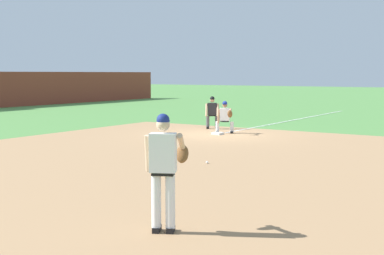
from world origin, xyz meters
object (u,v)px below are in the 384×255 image
(umpire, at_px, (212,111))
(baseball, at_px, (207,162))
(first_baseman, at_px, (225,116))
(first_base_bag, at_px, (218,133))
(pitcher, at_px, (164,165))

(umpire, bearing_deg, baseball, -150.00)
(baseball, distance_m, first_baseman, 7.58)
(baseball, xyz_separation_m, umpire, (8.07, 4.66, 0.76))
(first_base_bag, xyz_separation_m, umpire, (1.81, 1.34, 0.75))
(first_baseman, distance_m, umpire, 1.88)
(first_base_bag, relative_size, first_baseman, 0.28)
(first_base_bag, distance_m, baseball, 7.09)
(first_base_bag, bearing_deg, first_baseman, -4.09)
(baseball, relative_size, first_baseman, 0.06)
(pitcher, relative_size, first_baseman, 1.39)
(pitcher, bearing_deg, baseball, 25.48)
(first_base_bag, bearing_deg, baseball, -152.05)
(baseball, bearing_deg, first_base_bag, 27.95)
(first_base_bag, height_order, umpire, umpire)
(baseball, height_order, umpire, umpire)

